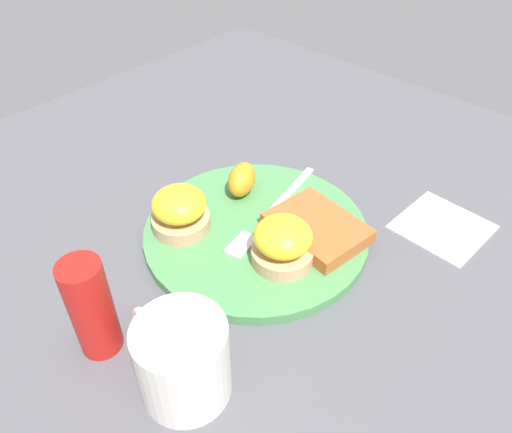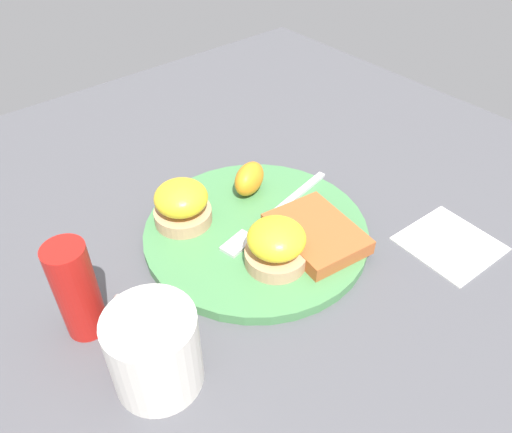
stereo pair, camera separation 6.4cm
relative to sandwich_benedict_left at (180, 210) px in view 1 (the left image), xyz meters
The scene contains 10 objects.
ground_plane 0.11m from the sandwich_benedict_left, 138.79° to the right, with size 1.10×1.10×0.00m, color #4C4C51.
plate 0.10m from the sandwich_benedict_left, 138.79° to the right, with size 0.30×0.30×0.01m, color #47844C.
sandwich_benedict_left is the anchor object (origin of this frame).
sandwich_benedict_right 0.14m from the sandwich_benedict_left, 162.60° to the right, with size 0.08×0.08×0.06m.
hashbrown_patty 0.18m from the sandwich_benedict_left, 141.90° to the right, with size 0.12×0.09×0.02m, color #A95529.
orange_wedge 0.11m from the sandwich_benedict_left, 93.38° to the right, with size 0.06×0.04×0.04m, color orange.
fork 0.12m from the sandwich_benedict_left, 126.42° to the right, with size 0.06×0.21×0.00m.
cup 0.23m from the sandwich_benedict_left, 139.64° to the left, with size 0.12×0.09×0.09m.
napkin 0.35m from the sandwich_benedict_left, 135.22° to the right, with size 0.11×0.11×0.00m, color white.
condiment_bottle 0.19m from the sandwich_benedict_left, 111.19° to the left, with size 0.04×0.04×0.12m, color #B21914.
Camera 1 is at (-0.33, 0.36, 0.45)m, focal length 35.00 mm.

